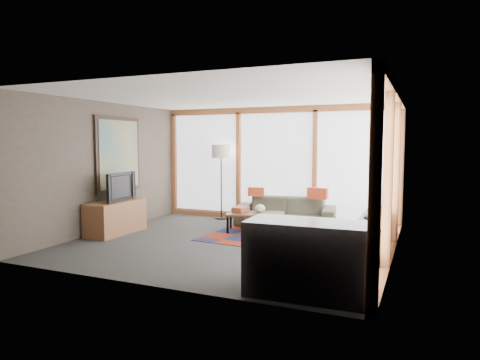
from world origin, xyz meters
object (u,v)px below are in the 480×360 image
at_px(bar_counter, 307,259).
at_px(floor_lamp, 221,182).
at_px(bookshelf, 375,233).
at_px(television, 117,187).
at_px(tv_console, 116,217).
at_px(sofa, 285,212).
at_px(coffee_table, 256,222).

bearing_deg(bar_counter, floor_lamp, 124.69).
height_order(bookshelf, television, television).
bearing_deg(bookshelf, tv_console, -173.28).
relative_size(sofa, bar_counter, 1.51).
bearing_deg(tv_console, coffee_table, 26.33).
xyz_separation_m(floor_lamp, coffee_table, (1.29, -1.08, -0.68)).
xyz_separation_m(sofa, floor_lamp, (-1.65, 0.23, 0.57)).
relative_size(coffee_table, tv_console, 0.89).
bearing_deg(bookshelf, bar_counter, -102.03).
bearing_deg(sofa, tv_console, -151.30).
bearing_deg(floor_lamp, television, -117.68).
height_order(floor_lamp, bar_counter, floor_lamp).
bearing_deg(coffee_table, bar_counter, -59.26).
height_order(floor_lamp, television, floor_lamp).
distance_m(sofa, bookshelf, 2.51).
relative_size(sofa, television, 2.15).
height_order(coffee_table, bookshelf, bookshelf).
height_order(sofa, bar_counter, bar_counter).
xyz_separation_m(bookshelf, bar_counter, (-0.52, -2.46, 0.14)).
xyz_separation_m(bookshelf, tv_console, (-4.86, -0.57, 0.02)).
bearing_deg(floor_lamp, tv_console, -117.49).
relative_size(bookshelf, bar_counter, 1.74).
bearing_deg(television, coffee_table, -71.86).
xyz_separation_m(bookshelf, television, (-4.85, -0.53, 0.62)).
distance_m(sofa, floor_lamp, 1.76).
distance_m(bookshelf, television, 4.91).
distance_m(tv_console, bar_counter, 4.73).
height_order(television, bar_counter, television).
xyz_separation_m(floor_lamp, tv_console, (-1.20, -2.31, -0.55)).
distance_m(sofa, coffee_table, 0.92).
bearing_deg(bar_counter, coffee_table, 118.60).
bearing_deg(floor_lamp, sofa, -8.07).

